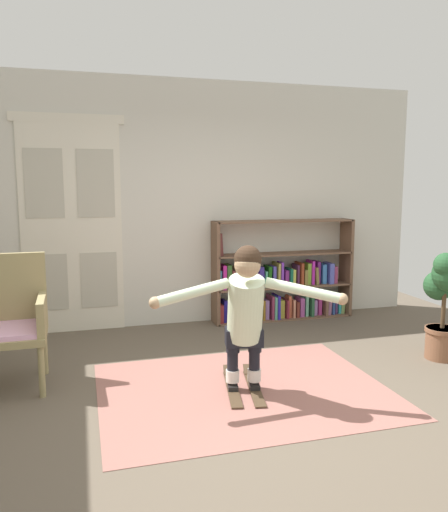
{
  "coord_description": "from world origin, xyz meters",
  "views": [
    {
      "loc": [
        -1.18,
        -3.37,
        1.69
      ],
      "look_at": [
        0.02,
        0.9,
        1.05
      ],
      "focal_mm": 35.32,
      "sensor_mm": 36.0,
      "label": 1
    }
  ],
  "objects_px": {
    "wicker_chair": "(8,318)",
    "skis_pair": "(243,386)",
    "person_skier": "(246,307)",
    "bookshelf": "(280,282)",
    "potted_plant": "(444,296)"
  },
  "relations": [
    {
      "from": "skis_pair",
      "to": "potted_plant",
      "type": "bearing_deg",
      "value": 4.38
    },
    {
      "from": "potted_plant",
      "to": "bookshelf",
      "type": "bearing_deg",
      "value": 117.93
    },
    {
      "from": "person_skier",
      "to": "bookshelf",
      "type": "bearing_deg",
      "value": 61.54
    },
    {
      "from": "wicker_chair",
      "to": "skis_pair",
      "type": "distance_m",
      "value": 2.03
    },
    {
      "from": "wicker_chair",
      "to": "person_skier",
      "type": "xyz_separation_m",
      "value": [
        1.83,
        -0.75,
        0.15
      ]
    },
    {
      "from": "bookshelf",
      "to": "person_skier",
      "type": "bearing_deg",
      "value": -118.46
    },
    {
      "from": "bookshelf",
      "to": "potted_plant",
      "type": "bearing_deg",
      "value": -62.07
    },
    {
      "from": "bookshelf",
      "to": "wicker_chair",
      "type": "relative_size",
      "value": 1.63
    },
    {
      "from": "bookshelf",
      "to": "person_skier",
      "type": "distance_m",
      "value": 2.42
    },
    {
      "from": "skis_pair",
      "to": "bookshelf",
      "type": "bearing_deg",
      "value": 60.38
    },
    {
      "from": "wicker_chair",
      "to": "person_skier",
      "type": "distance_m",
      "value": 1.98
    },
    {
      "from": "wicker_chair",
      "to": "skis_pair",
      "type": "bearing_deg",
      "value": -18.06
    },
    {
      "from": "skis_pair",
      "to": "person_skier",
      "type": "xyz_separation_m",
      "value": [
        -0.03,
        -0.15,
        0.71
      ]
    },
    {
      "from": "potted_plant",
      "to": "skis_pair",
      "type": "xyz_separation_m",
      "value": [
        -2.07,
        -0.16,
        -0.6
      ]
    },
    {
      "from": "wicker_chair",
      "to": "potted_plant",
      "type": "relative_size",
      "value": 1.04
    }
  ]
}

